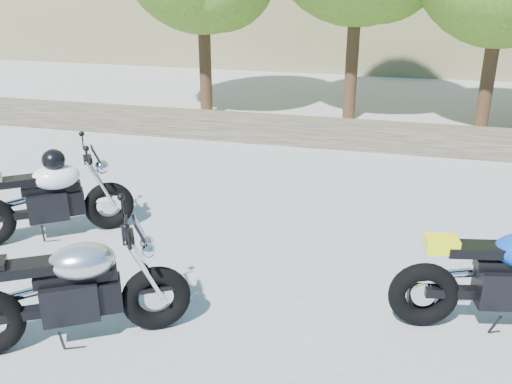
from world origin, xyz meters
TOP-DOWN VIEW (x-y plane):
  - ground at (0.00, 0.00)m, footprint 90.00×90.00m
  - stone_wall at (0.00, 5.50)m, footprint 22.00×0.55m
  - silver_bike at (-1.00, -1.31)m, footprint 2.03×1.24m
  - white_bike at (-2.49, 0.61)m, footprint 1.90×1.36m
  - blue_bike at (3.00, -0.13)m, footprint 2.26×0.74m
  - backpack at (2.21, -0.13)m, footprint 0.27×0.24m

SIDE VIEW (x-z plane):
  - ground at x=0.00m, z-range 0.00..0.00m
  - backpack at x=2.21m, z-range -0.01..0.34m
  - stone_wall at x=0.00m, z-range 0.00..0.50m
  - silver_bike at x=-1.00m, z-range -0.02..1.11m
  - blue_bike at x=3.00m, z-range -0.02..1.12m
  - white_bike at x=-2.49m, z-range -0.01..1.19m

